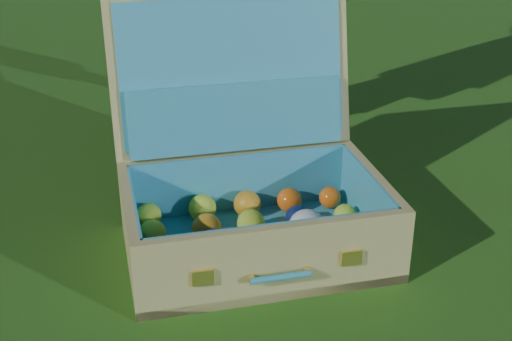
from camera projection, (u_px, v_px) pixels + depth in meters
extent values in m
plane|color=#215114|center=(169.00, 294.00, 1.41)|extent=(60.00, 60.00, 0.00)
cube|color=tan|center=(256.00, 249.00, 1.54)|extent=(0.62, 0.48, 0.02)
cube|color=tan|center=(277.00, 264.00, 1.36)|extent=(0.54, 0.15, 0.16)
cube|color=tan|center=(239.00, 185.00, 1.66)|extent=(0.54, 0.15, 0.16)
cube|color=tan|center=(131.00, 235.00, 1.45)|extent=(0.10, 0.32, 0.16)
cube|color=tan|center=(372.00, 206.00, 1.57)|extent=(0.10, 0.32, 0.16)
cube|color=teal|center=(256.00, 244.00, 1.54)|extent=(0.57, 0.44, 0.01)
cube|color=teal|center=(275.00, 256.00, 1.37)|extent=(0.49, 0.13, 0.14)
cube|color=teal|center=(240.00, 183.00, 1.65)|extent=(0.49, 0.13, 0.14)
cube|color=teal|center=(137.00, 230.00, 1.45)|extent=(0.08, 0.32, 0.14)
cube|color=teal|center=(367.00, 203.00, 1.56)|extent=(0.08, 0.32, 0.14)
cube|color=tan|center=(231.00, 71.00, 1.61)|extent=(0.56, 0.24, 0.36)
cube|color=teal|center=(233.00, 71.00, 1.59)|extent=(0.51, 0.20, 0.32)
cube|color=teal|center=(236.00, 117.00, 1.61)|extent=(0.49, 0.17, 0.15)
cube|color=#F2C659|center=(203.00, 278.00, 1.32)|extent=(0.04, 0.02, 0.03)
cube|color=#F2C659|center=(352.00, 258.00, 1.38)|extent=(0.04, 0.02, 0.03)
cylinder|color=teal|center=(281.00, 277.00, 1.34)|extent=(0.12, 0.04, 0.01)
cube|color=#F2C659|center=(251.00, 279.00, 1.34)|extent=(0.01, 0.02, 0.01)
cube|color=#F2C659|center=(307.00, 271.00, 1.36)|extent=(0.01, 0.02, 0.01)
sphere|color=beige|center=(168.00, 271.00, 1.37)|extent=(0.08, 0.08, 0.08)
sphere|color=#A8270D|center=(219.00, 273.00, 1.40)|extent=(0.04, 0.04, 0.04)
sphere|color=#A8270D|center=(275.00, 264.00, 1.42)|extent=(0.04, 0.04, 0.04)
sphere|color=silver|center=(319.00, 249.00, 1.44)|extent=(0.08, 0.08, 0.08)
sphere|color=orange|center=(364.00, 249.00, 1.46)|extent=(0.05, 0.05, 0.05)
sphere|color=beige|center=(162.00, 255.00, 1.44)|extent=(0.06, 0.06, 0.06)
sphere|color=#0F1B4B|center=(214.00, 244.00, 1.47)|extent=(0.06, 0.06, 0.06)
sphere|color=silver|center=(261.00, 241.00, 1.50)|extent=(0.05, 0.05, 0.05)
sphere|color=silver|center=(307.00, 228.00, 1.51)|extent=(0.08, 0.08, 0.08)
sphere|color=#C1DE36|center=(352.00, 227.00, 1.54)|extent=(0.06, 0.06, 0.06)
sphere|color=#C1DE36|center=(152.00, 233.00, 1.52)|extent=(0.06, 0.06, 0.06)
sphere|color=orange|center=(207.00, 228.00, 1.53)|extent=(0.07, 0.07, 0.07)
sphere|color=#C1DE36|center=(251.00, 223.00, 1.55)|extent=(0.06, 0.06, 0.06)
sphere|color=#0F1B4B|center=(297.00, 217.00, 1.58)|extent=(0.05, 0.05, 0.05)
sphere|color=#C1DE36|center=(345.00, 215.00, 1.60)|extent=(0.05, 0.05, 0.05)
sphere|color=#C1DE36|center=(149.00, 216.00, 1.59)|extent=(0.06, 0.06, 0.06)
sphere|color=#C1DE36|center=(202.00, 208.00, 1.61)|extent=(0.06, 0.06, 0.06)
sphere|color=orange|center=(247.00, 204.00, 1.63)|extent=(0.06, 0.06, 0.06)
sphere|color=orange|center=(289.00, 200.00, 1.65)|extent=(0.06, 0.06, 0.06)
sphere|color=orange|center=(330.00, 197.00, 1.67)|extent=(0.05, 0.05, 0.05)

